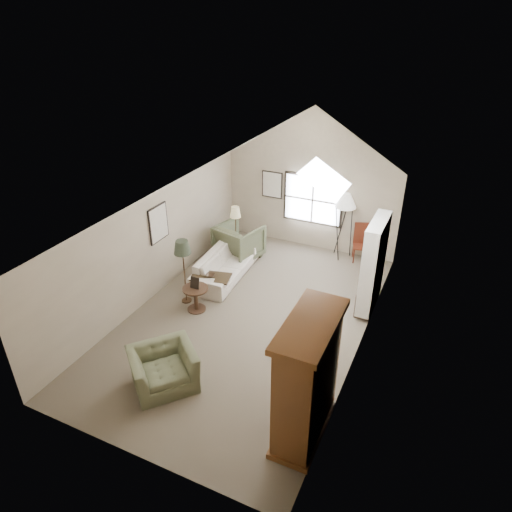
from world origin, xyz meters
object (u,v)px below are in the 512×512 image
at_px(sofa, 225,265).
at_px(armchair_far, 239,242).
at_px(side_chair, 361,243).
at_px(armchair_near, 163,368).
at_px(armoire, 307,380).
at_px(side_table, 196,299).
at_px(coffee_table, 211,285).

height_order(sofa, armchair_far, armchair_far).
bearing_deg(sofa, side_chair, -55.27).
xyz_separation_m(sofa, side_chair, (2.97, 2.32, 0.19)).
bearing_deg(armchair_near, armoire, -46.80).
bearing_deg(sofa, side_table, -179.68).
height_order(armchair_near, armchair_far, armchair_far).
xyz_separation_m(armoire, side_chair, (-0.55, 6.10, -0.57)).
bearing_deg(armchair_near, coffee_table, 54.75).
xyz_separation_m(sofa, armchair_near, (0.82, -3.89, 0.03)).
xyz_separation_m(armchair_far, side_table, (0.22, -2.63, -0.21)).
bearing_deg(coffee_table, armchair_far, 95.57).
bearing_deg(sofa, armchair_near, -171.41).
height_order(coffee_table, side_chair, side_chair).
distance_m(armchair_near, side_chair, 6.57).
bearing_deg(armoire, side_table, 147.41).
xyz_separation_m(armoire, armchair_near, (-2.70, -0.11, -0.73)).
bearing_deg(armchair_near, side_table, 58.26).
bearing_deg(side_chair, sofa, -159.60).
xyz_separation_m(armchair_far, side_chair, (3.08, 1.28, 0.03)).
relative_size(armoire, side_chair, 2.06).
xyz_separation_m(armoire, armchair_far, (-3.63, 4.82, -0.59)).
bearing_deg(armchair_far, side_chair, -142.80).
xyz_separation_m(sofa, coffee_table, (0.07, -0.85, -0.10)).
relative_size(sofa, side_chair, 2.21).
relative_size(armoire, coffee_table, 2.34).
bearing_deg(coffee_table, side_table, -87.44).
distance_m(armchair_far, coffee_table, 1.91).
bearing_deg(armchair_far, side_table, 109.30).
xyz_separation_m(coffee_table, side_table, (0.03, -0.75, 0.06)).
distance_m(sofa, armchair_near, 3.98).
xyz_separation_m(armoire, sofa, (-3.52, 3.78, -0.76)).
relative_size(sofa, armchair_near, 2.05).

